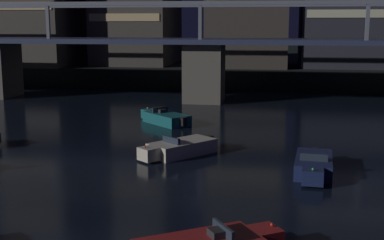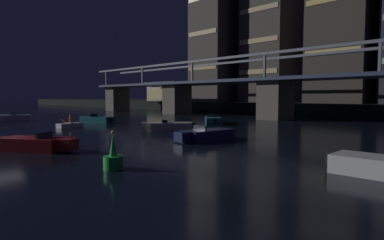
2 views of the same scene
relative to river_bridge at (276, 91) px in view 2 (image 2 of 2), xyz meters
name	(u,v)px [view 2 (image 2 of 2)]	position (x,y,z in m)	size (l,w,h in m)	color
ground_plane	(3,144)	(0.00, -35.29, -4.09)	(400.00, 400.00, 0.00)	black
far_riverbank	(381,106)	(0.00, 48.01, -2.99)	(240.00, 80.00, 2.20)	black
river_bridge	(276,91)	(0.00, 0.00, 0.00)	(92.02, 6.40, 9.38)	#605B51
tower_west_low	(220,19)	(-22.73, 13.88, 16.28)	(8.64, 11.64, 36.65)	#423D38
tower_west_tall	(276,29)	(-11.29, 18.01, 13.11)	(9.42, 12.71, 30.29)	#423D38
waterfront_pavilion	(170,92)	(-37.53, 11.91, 0.35)	(12.40, 7.40, 4.70)	#B2AD9E
speedboat_near_center	(169,127)	(1.49, -21.27, -3.67)	(4.12, 4.61, 1.16)	beige
speedboat_near_right	(9,118)	(-23.94, -28.53, -3.67)	(3.48, 4.90, 1.16)	silver
speedboat_mid_center	(98,120)	(-12.20, -21.56, -3.67)	(5.13, 2.97, 1.16)	#196066
speedboat_far_left	(206,135)	(8.81, -23.83, -3.67)	(2.12, 5.23, 1.16)	#19234C
speedboat_far_center	(36,144)	(4.78, -34.66, -3.67)	(4.80, 3.77, 1.16)	maroon
speedboat_far_right	(213,120)	(-1.35, -11.90, -3.67)	(4.44, 4.33, 1.16)	#196066
channel_buoy	(113,159)	(12.60, -33.93, -3.61)	(0.90, 0.90, 1.76)	green
dinghy_with_paddler	(70,125)	(-8.42, -26.79, -3.81)	(2.52, 2.73, 1.36)	silver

